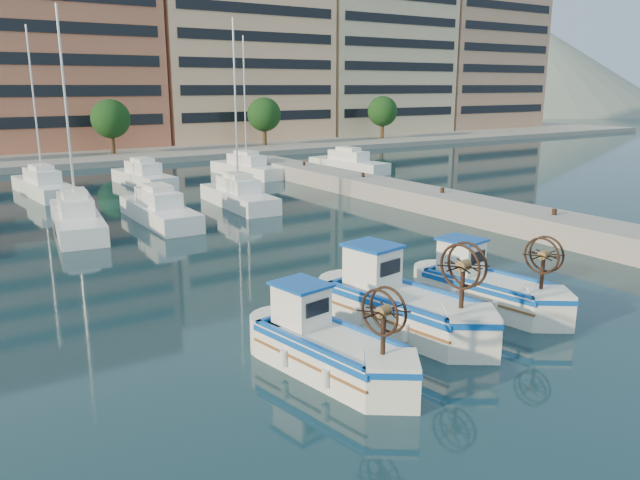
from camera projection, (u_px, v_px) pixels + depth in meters
The scene contains 8 objects.
ground at pixel (452, 328), 19.96m from camera, with size 300.00×300.00×0.00m, color #193542.
quay at pixel (521, 220), 33.22m from camera, with size 3.00×60.00×1.20m, color gray.
waterfront at pixel (124, 55), 75.01m from camera, with size 180.00×40.00×25.60m.
hill_east at pixel (527, 112), 183.70m from camera, with size 160.00×160.00×50.00m, color slate.
yacht_marina at pixel (111, 197), 40.32m from camera, with size 40.33×22.52×11.50m.
fishing_boat_a at pixel (327, 344), 16.72m from camera, with size 2.57×4.73×2.87m.
fishing_boat_b at pixel (400, 303), 19.62m from camera, with size 2.96×5.37×3.26m.
fishing_boat_c at pixel (486, 286), 21.58m from camera, with size 2.62×4.80×2.91m.
Camera 1 is at (-13.79, -13.32, 7.54)m, focal length 35.00 mm.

